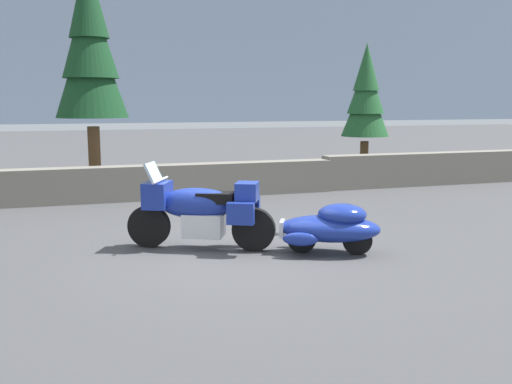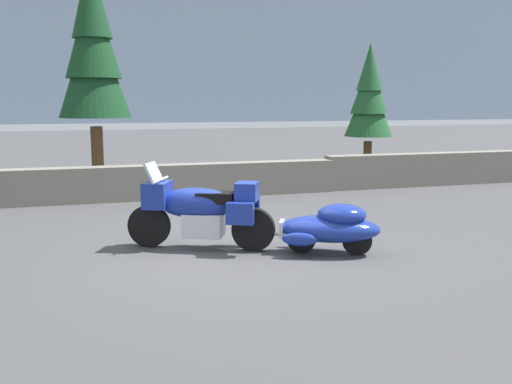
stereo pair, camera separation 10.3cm
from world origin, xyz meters
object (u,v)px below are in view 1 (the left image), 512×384
object	(u,v)px
touring_motorcycle	(200,209)
pine_tree_tall	(90,46)
car_shaped_trailer	(330,227)
pine_tree_secondary	(366,95)

from	to	relation	value
touring_motorcycle	pine_tree_tall	bearing A→B (deg)	101.94
car_shaped_trailer	touring_motorcycle	bearing A→B (deg)	154.12
pine_tree_tall	pine_tree_secondary	xyz separation A→B (m)	(7.54, 0.12, -1.14)
touring_motorcycle	pine_tree_secondary	world-z (taller)	pine_tree_secondary
pine_tree_tall	pine_tree_secondary	distance (m)	7.62
car_shaped_trailer	pine_tree_tall	size ratio (longest dim) A/B	0.37
pine_tree_secondary	touring_motorcycle	bearing A→B (deg)	-134.59
car_shaped_trailer	pine_tree_secondary	size ratio (longest dim) A/B	0.55
pine_tree_tall	pine_tree_secondary	size ratio (longest dim) A/B	1.47
pine_tree_secondary	car_shaped_trailer	bearing A→B (deg)	-121.73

